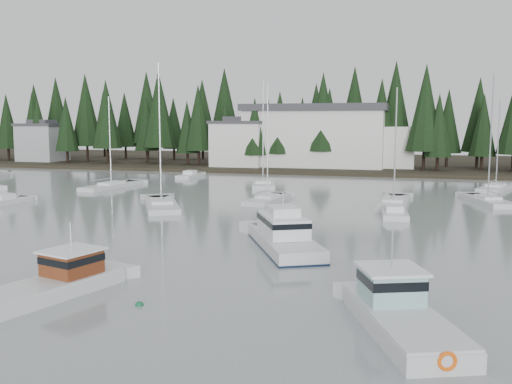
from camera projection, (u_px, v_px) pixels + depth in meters
ground at (69, 349)px, 21.30m from camera, size 260.00×260.00×0.00m
far_shore_land at (352, 164)px, 113.97m from camera, size 240.00×54.00×1.00m
conifer_treeline at (345, 168)px, 103.46m from camera, size 200.00×22.00×20.00m
house_west at (239, 143)px, 101.02m from camera, size 9.54×7.42×8.75m
house_far_west at (43, 141)px, 114.23m from camera, size 8.48×7.42×8.25m
harbor_inn at (327, 136)px, 100.04m from camera, size 29.50×11.50×10.90m
lobster_boat_brown at (52, 285)px, 27.94m from camera, size 5.36×8.35×3.92m
cabin_cruiser_center at (284, 239)px, 38.09m from camera, size 7.24×10.32×4.29m
lobster_boat_teal at (400, 317)px, 23.18m from camera, size 5.54×8.41×4.42m
sailboat_0 at (263, 186)px, 74.47m from camera, size 5.26×9.55×14.27m
sailboat_3 at (394, 205)px, 57.61m from camera, size 3.14×10.89×12.31m
sailboat_4 at (111, 187)px, 72.66m from camera, size 3.75×10.43×12.08m
sailboat_5 at (161, 206)px, 56.36m from camera, size 7.64×10.67×14.61m
sailboat_8 at (267, 201)px, 59.97m from camera, size 3.47×8.27×13.06m
sailboat_10 at (496, 189)px, 70.48m from camera, size 5.59×9.37×11.51m
sailboat_11 at (488, 202)px, 59.19m from camera, size 4.96×9.02×13.79m
runabout_0 at (4, 202)px, 58.62m from camera, size 3.02×6.09×1.42m
runabout_1 at (395, 215)px, 50.56m from camera, size 2.68×5.33×1.42m
runabout_3 at (190, 176)px, 86.27m from camera, size 2.28×6.60×1.42m
mooring_buoy_green at (139, 306)px, 26.29m from camera, size 0.40×0.40×0.40m
mooring_buoy_dark at (422, 299)px, 27.24m from camera, size 0.36×0.36×0.36m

